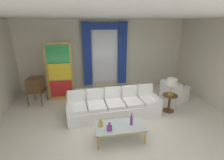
{
  "coord_description": "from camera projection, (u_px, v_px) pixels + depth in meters",
  "views": [
    {
      "loc": [
        -0.91,
        -4.21,
        2.83
      ],
      "look_at": [
        -0.0,
        0.9,
        1.05
      ],
      "focal_mm": 26.6,
      "sensor_mm": 36.0,
      "label": 1
    }
  ],
  "objects": [
    {
      "name": "ground_plane",
      "position": [
        117.0,
        122.0,
        4.99
      ],
      "size": [
        16.0,
        16.0,
        0.0
      ],
      "primitive_type": "plane",
      "color": "silver"
    },
    {
      "name": "wall_rear",
      "position": [
        104.0,
        55.0,
        7.35
      ],
      "size": [
        8.0,
        0.12,
        3.0
      ],
      "primitive_type": "cube",
      "color": "beige",
      "rests_on": "ground"
    },
    {
      "name": "wall_right",
      "position": [
        219.0,
        64.0,
        5.66
      ],
      "size": [
        0.12,
        7.0,
        3.0
      ],
      "primitive_type": "cube",
      "color": "beige",
      "rests_on": "ground"
    },
    {
      "name": "ceiling_slab",
      "position": [
        113.0,
        16.0,
        4.75
      ],
      "size": [
        8.0,
        7.6,
        0.04
      ],
      "primitive_type": "cube",
      "color": "white"
    },
    {
      "name": "curtained_window",
      "position": [
        105.0,
        50.0,
        7.12
      ],
      "size": [
        2.0,
        0.17,
        2.7
      ],
      "color": "white",
      "rests_on": "ground"
    },
    {
      "name": "couch_white_long",
      "position": [
        113.0,
        105.0,
        5.39
      ],
      "size": [
        2.97,
        1.09,
        0.86
      ],
      "color": "white",
      "rests_on": "ground"
    },
    {
      "name": "coffee_table",
      "position": [
        120.0,
        127.0,
        4.16
      ],
      "size": [
        1.23,
        0.64,
        0.41
      ],
      "color": "silver",
      "rests_on": "ground"
    },
    {
      "name": "bottle_blue_decanter",
      "position": [
        109.0,
        127.0,
        3.94
      ],
      "size": [
        0.13,
        0.13,
        0.22
      ],
      "color": "#753384",
      "rests_on": "coffee_table"
    },
    {
      "name": "bottle_crystal_tall",
      "position": [
        131.0,
        120.0,
        4.13
      ],
      "size": [
        0.07,
        0.07,
        0.32
      ],
      "color": "#753384",
      "rests_on": "coffee_table"
    },
    {
      "name": "bottle_amber_squat",
      "position": [
        101.0,
        124.0,
        4.09
      ],
      "size": [
        0.11,
        0.11,
        0.21
      ],
      "color": "gold",
      "rests_on": "coffee_table"
    },
    {
      "name": "vintage_tv",
      "position": [
        36.0,
        85.0,
        5.97
      ],
      "size": [
        0.62,
        0.66,
        1.35
      ],
      "color": "brown",
      "rests_on": "ground"
    },
    {
      "name": "armchair_white",
      "position": [
        173.0,
        93.0,
        6.35
      ],
      "size": [
        1.11,
        1.1,
        0.8
      ],
      "color": "white",
      "rests_on": "ground"
    },
    {
      "name": "stained_glass_divider",
      "position": [
        60.0,
        73.0,
        6.21
      ],
      "size": [
        0.95,
        0.05,
        2.2
      ],
      "color": "gold",
      "rests_on": "ground"
    },
    {
      "name": "peacock_figurine",
      "position": [
        75.0,
        97.0,
        6.23
      ],
      "size": [
        0.44,
        0.6,
        0.5
      ],
      "color": "beige",
      "rests_on": "ground"
    },
    {
      "name": "round_side_table",
      "position": [
        169.0,
        101.0,
        5.53
      ],
      "size": [
        0.48,
        0.48,
        0.59
      ],
      "color": "brown",
      "rests_on": "ground"
    },
    {
      "name": "table_lamp_brass",
      "position": [
        172.0,
        83.0,
        5.31
      ],
      "size": [
        0.32,
        0.32,
        0.57
      ],
      "color": "#B29338",
      "rests_on": "round_side_table"
    }
  ]
}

